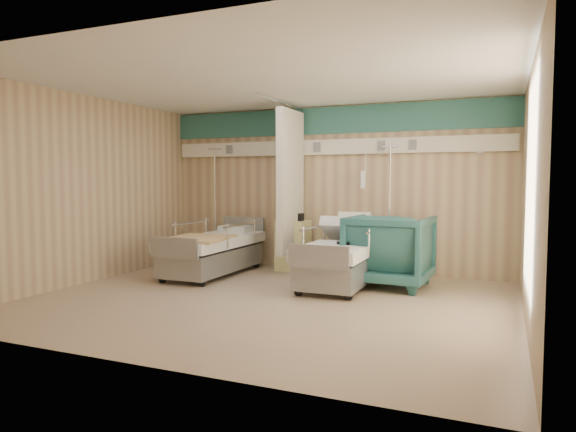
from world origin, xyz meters
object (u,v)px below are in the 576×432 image
Objects in this scene: bed_right at (343,264)px; iv_stand_right at (389,251)px; bed_left at (213,255)px; iv_stand_left at (215,241)px; visitor_armchair at (390,250)px; bedside_cabinet at (293,245)px.

iv_stand_right reaches higher than bed_right.
iv_stand_right is at bearing 17.58° from bed_left.
iv_stand_left is (-0.48, 0.88, 0.12)m from bed_left.
iv_stand_left is (-2.68, 0.88, 0.12)m from bed_right.
bed_left is at bearing -162.42° from iv_stand_right.
visitor_armchair is (2.85, 0.21, 0.21)m from bed_left.
visitor_armchair is 0.55× the size of iv_stand_left.
iv_stand_left is at bearing 179.52° from iv_stand_right.
bed_right is 1.00m from iv_stand_right.
visitor_armchair reaches higher than bed_left.
bed_left is at bearing -61.45° from iv_stand_left.
bed_left is at bearing 8.01° from visitor_armchair.
iv_stand_right is (-0.15, 0.64, -0.10)m from visitor_armchair.
visitor_armchair is 3.40m from iv_stand_left.
iv_stand_right reaches higher than bed_left.
bed_left is (-2.20, 0.00, 0.00)m from bed_right.
iv_stand_left reaches higher than iv_stand_right.
visitor_armchair is 0.56× the size of iv_stand_right.
bed_right is 1.46m from bedside_cabinet.
iv_stand_right is 3.18m from iv_stand_left.
iv_stand_left is at bearing 161.78° from bed_right.
bedside_cabinet is 1.53m from iv_stand_left.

